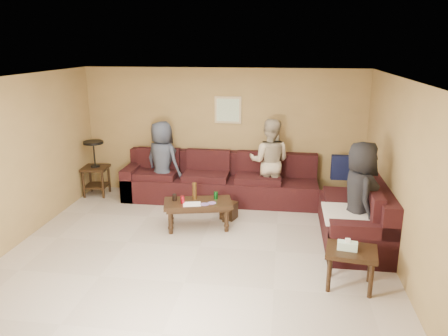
# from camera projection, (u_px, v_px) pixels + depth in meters

# --- Properties ---
(room) EXTENTS (5.60, 5.50, 2.50)m
(room) POSITION_uv_depth(u_px,v_px,m) (198.00, 138.00, 6.10)
(room) COLOR #B8AB9B
(room) RESTS_ON ground
(sectional_sofa) EXTENTS (4.65, 2.90, 0.97)m
(sectional_sofa) POSITION_uv_depth(u_px,v_px,m) (260.00, 195.00, 7.80)
(sectional_sofa) COLOR black
(sectional_sofa) RESTS_ON ground
(coffee_table) EXTENTS (1.20, 0.79, 0.74)m
(coffee_table) POSITION_uv_depth(u_px,v_px,m) (198.00, 205.00, 7.13)
(coffee_table) COLOR black
(coffee_table) RESTS_ON ground
(end_table_left) EXTENTS (0.52, 0.52, 1.10)m
(end_table_left) POSITION_uv_depth(u_px,v_px,m) (95.00, 167.00, 8.65)
(end_table_left) COLOR black
(end_table_left) RESTS_ON ground
(side_table_right) EXTENTS (0.68, 0.58, 0.65)m
(side_table_right) POSITION_uv_depth(u_px,v_px,m) (351.00, 255.00, 5.37)
(side_table_right) COLOR black
(side_table_right) RESTS_ON ground
(waste_bin) EXTENTS (0.31, 0.31, 0.30)m
(waste_bin) POSITION_uv_depth(u_px,v_px,m) (229.00, 210.00, 7.58)
(waste_bin) COLOR black
(waste_bin) RESTS_ON ground
(wall_art) EXTENTS (0.52, 0.04, 0.52)m
(wall_art) POSITION_uv_depth(u_px,v_px,m) (228.00, 110.00, 8.43)
(wall_art) COLOR tan
(wall_art) RESTS_ON ground
(person_left) EXTENTS (0.89, 0.76, 1.54)m
(person_left) POSITION_uv_depth(u_px,v_px,m) (163.00, 161.00, 8.34)
(person_left) COLOR #343948
(person_left) RESTS_ON ground
(person_middle) EXTENTS (0.85, 0.70, 1.62)m
(person_middle) POSITION_uv_depth(u_px,v_px,m) (269.00, 162.00, 8.17)
(person_middle) COLOR tan
(person_middle) RESTS_ON ground
(person_right) EXTENTS (0.60, 0.85, 1.62)m
(person_right) POSITION_uv_depth(u_px,v_px,m) (359.00, 196.00, 6.31)
(person_right) COLOR black
(person_right) RESTS_ON ground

